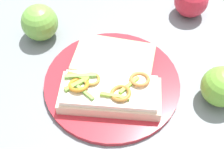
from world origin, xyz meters
TOP-DOWN VIEW (x-y plane):
  - ground_plane at (0.00, 0.00)m, footprint 2.00×2.00m
  - plate at (0.00, 0.00)m, footprint 0.26×0.26m
  - sandwich at (0.03, -0.03)m, footprint 0.19×0.18m
  - bread_slice_side at (-0.03, 0.03)m, footprint 0.18×0.17m
  - apple_1 at (0.15, 0.13)m, footprint 0.10×0.10m
  - apple_2 at (-0.04, 0.27)m, footprint 0.08×0.08m
  - apple_3 at (-0.20, -0.03)m, footprint 0.08×0.08m

SIDE VIEW (x-z plane):
  - ground_plane at x=0.00m, z-range 0.00..0.00m
  - plate at x=0.00m, z-range 0.00..0.01m
  - bread_slice_side at x=-0.03m, z-range 0.01..0.04m
  - sandwich at x=0.03m, z-range 0.01..0.05m
  - apple_1 at x=0.15m, z-range 0.00..0.07m
  - apple_2 at x=-0.04m, z-range 0.00..0.08m
  - apple_3 at x=-0.20m, z-range 0.00..0.08m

